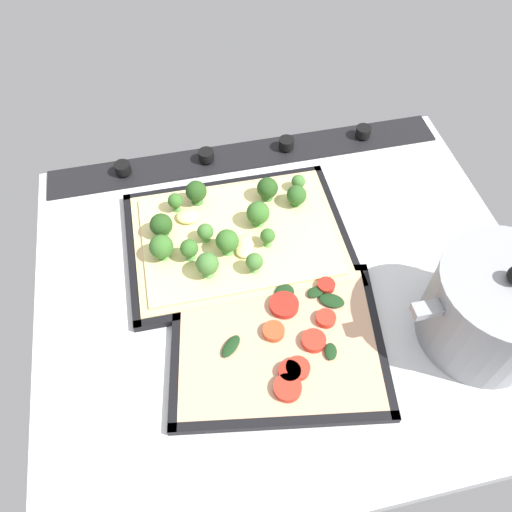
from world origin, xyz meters
TOP-DOWN VIEW (x-y plane):
  - ground_plane at (0.00, 0.00)cm, footprint 74.35×64.64cm
  - stove_control_panel at (0.00, -28.82)cm, footprint 71.37×7.00cm
  - baking_tray_front at (5.55, -9.53)cm, footprint 35.01×26.35cm
  - broccoli_pizza at (6.30, -9.89)cm, footprint 32.58×23.92cm
  - baking_tray_back at (3.73, 9.31)cm, footprint 32.79×28.38cm
  - veggie_pizza_back at (3.27, 9.31)cm, footprint 30.03×25.62cm
  - cooking_pot at (-24.35, 13.63)cm, footprint 24.47×17.62cm

SIDE VIEW (x-z plane):
  - ground_plane at x=0.00cm, z-range -3.00..0.00cm
  - baking_tray_front at x=5.55cm, z-range -0.28..1.02cm
  - baking_tray_back at x=3.73cm, z-range -0.27..1.03cm
  - stove_control_panel at x=0.00cm, z-range -0.74..1.86cm
  - veggie_pizza_back at x=3.27cm, z-range 0.16..2.06cm
  - broccoli_pizza at x=6.30cm, z-range -0.75..5.01cm
  - cooking_pot at x=-24.35cm, z-range -1.14..14.38cm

